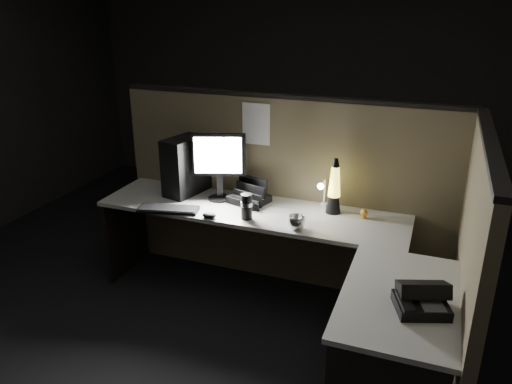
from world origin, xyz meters
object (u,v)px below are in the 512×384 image
(pc_tower, at_px, (188,165))
(lava_lamp, at_px, (334,191))
(keyboard, at_px, (168,209))
(desk_phone, at_px, (421,299))
(monitor, at_px, (219,160))

(pc_tower, height_order, lava_lamp, pc_tower)
(keyboard, height_order, lava_lamp, lava_lamp)
(keyboard, height_order, desk_phone, desk_phone)
(pc_tower, relative_size, lava_lamp, 1.11)
(keyboard, xyz_separation_m, lava_lamp, (1.14, 0.40, 0.16))
(keyboard, distance_m, desk_phone, 1.92)
(pc_tower, bearing_deg, monitor, 2.76)
(pc_tower, xyz_separation_m, lava_lamp, (1.18, -0.01, -0.06))
(pc_tower, distance_m, lava_lamp, 1.18)
(keyboard, bearing_deg, desk_phone, -33.49)
(pc_tower, xyz_separation_m, keyboard, (0.04, -0.41, -0.22))
(monitor, distance_m, keyboard, 0.53)
(monitor, bearing_deg, lava_lamp, -16.67)
(lava_lamp, relative_size, desk_phone, 1.33)
(pc_tower, height_order, desk_phone, pc_tower)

